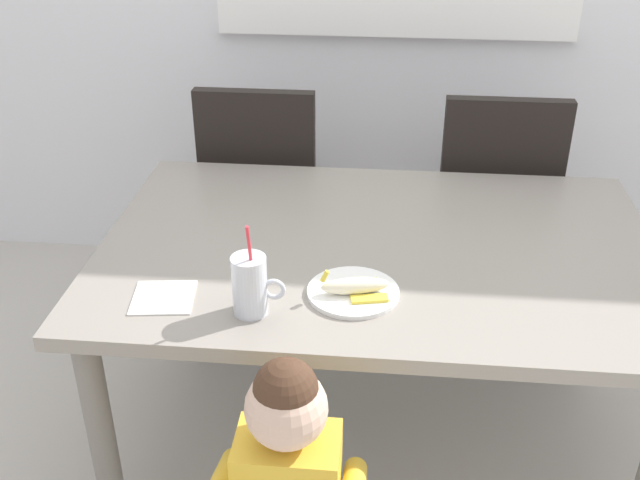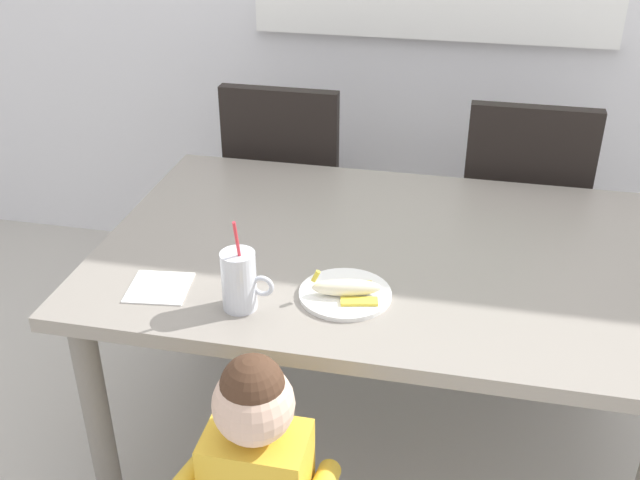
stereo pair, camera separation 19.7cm
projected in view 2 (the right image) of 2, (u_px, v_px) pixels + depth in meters
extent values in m
plane|color=#B7B2A8|center=(373.00, 441.00, 2.42)|extent=(24.00, 24.00, 0.00)
cube|color=gray|center=(382.00, 253.00, 2.07)|extent=(1.55, 1.03, 0.04)
cylinder|color=slate|center=(98.00, 422.00, 2.01)|extent=(0.07, 0.07, 0.68)
cylinder|color=slate|center=(208.00, 261.00, 2.75)|extent=(0.07, 0.07, 0.68)
cylinder|color=slate|center=(602.00, 305.00, 2.49)|extent=(0.07, 0.07, 0.68)
cube|color=black|center=(295.00, 198.00, 2.96)|extent=(0.44, 0.44, 0.06)
cube|color=black|center=(280.00, 154.00, 2.66)|extent=(0.42, 0.05, 0.48)
cylinder|color=black|center=(349.00, 234.00, 3.20)|extent=(0.04, 0.04, 0.42)
cylinder|color=black|center=(264.00, 225.00, 3.27)|extent=(0.04, 0.04, 0.42)
cylinder|color=black|center=(332.00, 280.00, 2.88)|extent=(0.04, 0.04, 0.42)
cylinder|color=black|center=(238.00, 269.00, 2.95)|extent=(0.04, 0.04, 0.42)
cube|color=black|center=(516.00, 220.00, 2.80)|extent=(0.44, 0.44, 0.06)
cube|color=black|center=(528.00, 176.00, 2.50)|extent=(0.42, 0.05, 0.48)
cylinder|color=black|center=(556.00, 256.00, 3.04)|extent=(0.04, 0.04, 0.42)
cylinder|color=black|center=(462.00, 246.00, 3.11)|extent=(0.04, 0.04, 0.42)
cylinder|color=black|center=(562.00, 307.00, 2.72)|extent=(0.04, 0.04, 0.42)
cylinder|color=black|center=(457.00, 295.00, 2.79)|extent=(0.04, 0.04, 0.42)
sphere|color=beige|center=(254.00, 404.00, 1.50)|extent=(0.17, 0.17, 0.17)
sphere|color=#472D1E|center=(252.00, 386.00, 1.48)|extent=(0.13, 0.13, 0.13)
cylinder|color=gold|center=(193.00, 474.00, 1.61)|extent=(0.05, 0.24, 0.13)
cylinder|color=silver|center=(239.00, 281.00, 1.77)|extent=(0.08, 0.08, 0.15)
cylinder|color=#8C6647|center=(240.00, 291.00, 1.79)|extent=(0.07, 0.07, 0.08)
torus|color=silver|center=(263.00, 286.00, 1.76)|extent=(0.06, 0.01, 0.06)
cylinder|color=#E5333F|center=(240.00, 258.00, 1.73)|extent=(0.01, 0.06, 0.22)
cylinder|color=white|center=(345.00, 294.00, 1.85)|extent=(0.23, 0.23, 0.01)
ellipsoid|color=#F4EAC6|center=(347.00, 288.00, 1.82)|extent=(0.18, 0.08, 0.04)
cube|color=yellow|center=(359.00, 301.00, 1.80)|extent=(0.09, 0.05, 0.01)
cube|color=yellow|center=(354.00, 285.00, 1.86)|extent=(0.09, 0.05, 0.01)
cylinder|color=yellow|center=(316.00, 276.00, 1.81)|extent=(0.03, 0.02, 0.03)
cube|color=white|center=(159.00, 288.00, 1.88)|extent=(0.17, 0.17, 0.00)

